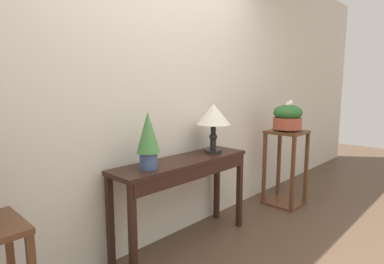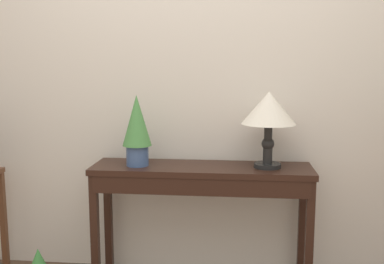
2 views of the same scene
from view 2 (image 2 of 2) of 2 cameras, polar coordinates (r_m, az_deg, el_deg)
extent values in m
cube|color=beige|center=(2.87, 0.52, 9.51)|extent=(9.00, 0.10, 2.80)
cube|color=black|center=(2.68, 1.23, -4.70)|extent=(1.31, 0.35, 0.03)
cube|color=black|center=(2.55, 0.96, -6.97)|extent=(1.24, 0.03, 0.10)
cube|color=black|center=(2.78, -12.22, -12.58)|extent=(0.04, 0.04, 0.72)
cube|color=black|center=(2.69, 14.65, -13.43)|extent=(0.04, 0.04, 0.72)
cube|color=black|center=(3.03, -10.57, -10.70)|extent=(0.04, 0.04, 0.72)
cube|color=black|center=(2.95, 13.80, -11.38)|extent=(0.04, 0.04, 0.72)
cylinder|color=black|center=(2.67, 9.55, -4.20)|extent=(0.16, 0.16, 0.02)
cylinder|color=black|center=(2.66, 9.59, -2.72)|extent=(0.06, 0.06, 0.12)
sphere|color=black|center=(2.64, 9.62, -1.48)|extent=(0.07, 0.07, 0.07)
cylinder|color=black|center=(2.64, 9.65, -0.24)|extent=(0.05, 0.05, 0.12)
cone|color=beige|center=(2.62, 9.74, 3.05)|extent=(0.31, 0.31, 0.19)
cylinder|color=#3D5684|center=(2.69, -6.95, -2.98)|extent=(0.13, 0.13, 0.12)
cone|color=#478442|center=(2.66, -7.03, 1.48)|extent=(0.17, 0.17, 0.30)
cube|color=#56331E|center=(3.22, -22.83, -10.29)|extent=(0.04, 0.04, 0.64)
camera|label=1|loc=(2.12, -61.48, 3.93)|focal=28.70mm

